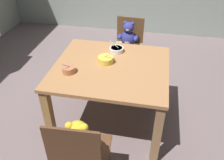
# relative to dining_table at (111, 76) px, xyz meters

# --- Properties ---
(ground_plane) EXTENTS (5.20, 5.20, 0.04)m
(ground_plane) POSITION_rel_dining_table_xyz_m (0.00, 0.00, -0.62)
(ground_plane) COLOR slate
(dining_table) EXTENTS (1.11, 1.01, 0.72)m
(dining_table) POSITION_rel_dining_table_xyz_m (0.00, 0.00, 0.00)
(dining_table) COLOR #A67245
(dining_table) RESTS_ON ground_plane
(teddy_chair_near_front) EXTENTS (0.42, 0.42, 0.91)m
(teddy_chair_near_front) POSITION_rel_dining_table_xyz_m (-0.04, -0.89, -0.04)
(teddy_chair_near_front) COLOR brown
(teddy_chair_near_front) RESTS_ON ground_plane
(teddy_chair_far_center) EXTENTS (0.41, 0.42, 0.84)m
(teddy_chair_far_center) POSITION_rel_dining_table_xyz_m (0.04, 0.88, -0.06)
(teddy_chair_far_center) COLOR brown
(teddy_chair_far_center) RESTS_ON ground_plane
(porridge_bowl_terracotta_near_left) EXTENTS (0.12, 0.13, 0.12)m
(porridge_bowl_terracotta_near_left) POSITION_rel_dining_table_xyz_m (-0.36, -0.19, 0.15)
(porridge_bowl_terracotta_near_left) COLOR #B66E4A
(porridge_bowl_terracotta_near_left) RESTS_ON dining_table
(porridge_bowl_yellow_center) EXTENTS (0.16, 0.16, 0.14)m
(porridge_bowl_yellow_center) POSITION_rel_dining_table_xyz_m (-0.07, 0.06, 0.15)
(porridge_bowl_yellow_center) COLOR gold
(porridge_bowl_yellow_center) RESTS_ON dining_table
(porridge_bowl_white_far_center) EXTENTS (0.16, 0.15, 0.12)m
(porridge_bowl_white_far_center) POSITION_rel_dining_table_xyz_m (0.00, 0.30, 0.15)
(porridge_bowl_white_far_center) COLOR white
(porridge_bowl_white_far_center) RESTS_ON dining_table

